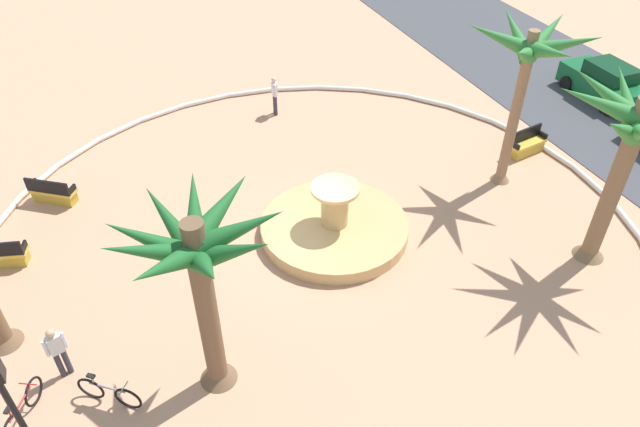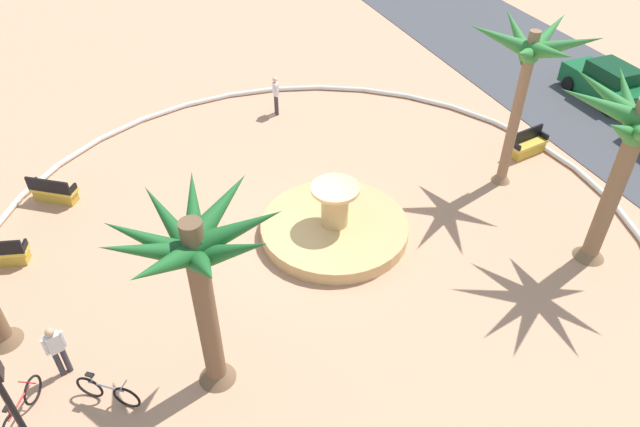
# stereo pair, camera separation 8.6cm
# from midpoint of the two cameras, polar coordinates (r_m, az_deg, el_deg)

# --- Properties ---
(ground_plane) EXTENTS (80.00, 80.00, 0.00)m
(ground_plane) POSITION_cam_midpoint_polar(r_m,az_deg,el_deg) (18.77, -0.48, -2.56)
(ground_plane) COLOR tan
(plaza_curb) EXTENTS (21.08, 21.08, 0.20)m
(plaza_curb) POSITION_cam_midpoint_polar(r_m,az_deg,el_deg) (18.70, -0.48, -2.33)
(plaza_curb) COLOR silver
(plaza_curb) RESTS_ON ground
(fountain) EXTENTS (4.75, 4.75, 1.86)m
(fountain) POSITION_cam_midpoint_polar(r_m,az_deg,el_deg) (18.82, 1.55, -1.28)
(fountain) COLOR tan
(fountain) RESTS_ON ground
(palm_tree_near_fountain) EXTENTS (4.37, 4.18, 5.66)m
(palm_tree_near_fountain) POSITION_cam_midpoint_polar(r_m,az_deg,el_deg) (17.68, 28.50, 6.67)
(palm_tree_near_fountain) COLOR brown
(palm_tree_near_fountain) RESTS_ON ground
(palm_tree_mid_plaza) EXTENTS (3.74, 3.84, 5.33)m
(palm_tree_mid_plaza) POSITION_cam_midpoint_polar(r_m,az_deg,el_deg) (12.47, -11.81, -4.50)
(palm_tree_mid_plaza) COLOR brown
(palm_tree_mid_plaza) RESTS_ON ground
(palm_tree_far_side) EXTENTS (4.07, 3.82, 5.86)m
(palm_tree_far_side) POSITION_cam_midpoint_polar(r_m,az_deg,el_deg) (20.09, 19.87, 13.75)
(palm_tree_far_side) COLOR #8E6B4C
(palm_tree_far_side) RESTS_ON ground
(bench_east) EXTENTS (0.91, 1.68, 1.00)m
(bench_east) POSITION_cam_midpoint_polar(r_m,az_deg,el_deg) (20.17, -28.53, -3.55)
(bench_east) COLOR gold
(bench_east) RESTS_ON ground
(bench_west) EXTENTS (1.33, 1.60, 1.00)m
(bench_west) POSITION_cam_midpoint_polar(r_m,az_deg,el_deg) (22.11, -24.35, 1.87)
(bench_west) COLOR gold
(bench_west) RESTS_ON ground
(bench_north) EXTENTS (0.76, 1.66, 1.00)m
(bench_north) POSITION_cam_midpoint_polar(r_m,az_deg,el_deg) (23.99, 19.68, 6.20)
(bench_north) COLOR gold
(bench_north) RESTS_ON ground
(lamppost) EXTENTS (0.32, 0.32, 4.42)m
(lamppost) POSITION_cam_midpoint_polar(r_m,az_deg,el_deg) (12.86, -27.17, -17.27)
(lamppost) COLOR black
(lamppost) RESTS_ON ground
(bicycle_red_frame) EXTENTS (1.55, 0.86, 0.94)m
(bicycle_red_frame) POSITION_cam_midpoint_polar(r_m,az_deg,el_deg) (15.86, -26.89, -16.54)
(bicycle_red_frame) COLOR black
(bicycle_red_frame) RESTS_ON ground
(bicycle_by_lamppost) EXTENTS (1.11, 1.39, 0.94)m
(bicycle_by_lamppost) POSITION_cam_midpoint_polar(r_m,az_deg,el_deg) (15.38, -19.81, -16.01)
(bicycle_by_lamppost) COLOR black
(bicycle_by_lamppost) RESTS_ON ground
(person_cyclist_helmet) EXTENTS (0.29, 0.51, 1.66)m
(person_cyclist_helmet) POSITION_cam_midpoint_polar(r_m,az_deg,el_deg) (15.92, -24.11, -11.92)
(person_cyclist_helmet) COLOR #33333D
(person_cyclist_helmet) RESTS_ON ground
(person_pedestrian_stroll) EXTENTS (0.53, 0.23, 1.69)m
(person_pedestrian_stroll) POSITION_cam_midpoint_polar(r_m,az_deg,el_deg) (25.10, -4.23, 11.56)
(person_pedestrian_stroll) COLOR #33333D
(person_pedestrian_stroll) RESTS_ON ground
(parked_car_leftmost) EXTENTS (4.00, 1.92, 1.67)m
(parked_car_leftmost) POSITION_cam_midpoint_polar(r_m,az_deg,el_deg) (29.16, 26.21, 11.31)
(parked_car_leftmost) COLOR #145B2D
(parked_car_leftmost) RESTS_ON ground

